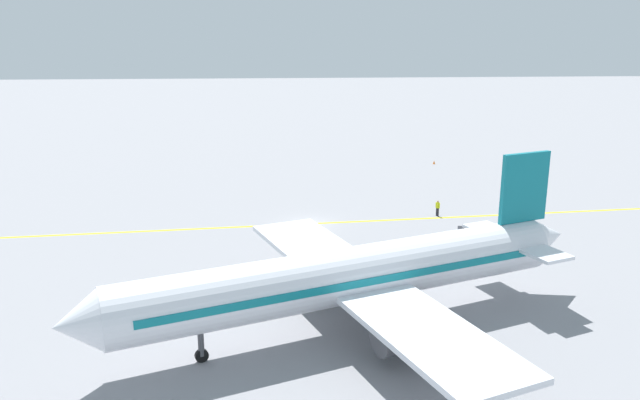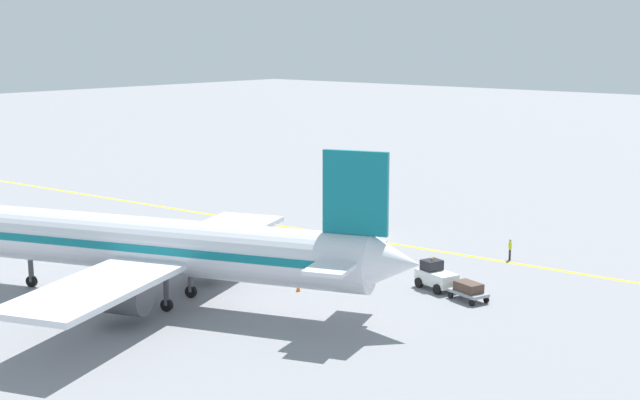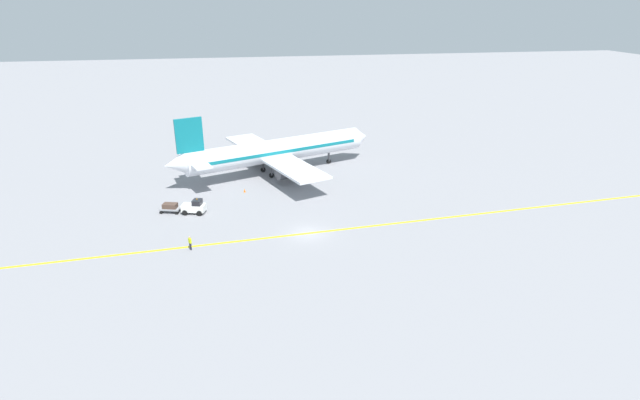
% 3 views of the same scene
% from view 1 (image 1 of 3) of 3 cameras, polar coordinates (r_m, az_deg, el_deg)
% --- Properties ---
extents(ground_plane, '(400.00, 400.00, 0.00)m').
position_cam_1_polar(ground_plane, '(62.89, -1.08, -2.19)').
color(ground_plane, gray).
extents(apron_yellow_centreline, '(9.50, 119.68, 0.01)m').
position_cam_1_polar(apron_yellow_centreline, '(62.89, -1.08, -2.19)').
color(apron_yellow_centreline, yellow).
rests_on(apron_yellow_centreline, ground).
extents(airplane_at_gate, '(28.06, 34.31, 10.60)m').
position_cam_1_polar(airplane_at_gate, '(40.11, 3.12, -6.94)').
color(airplane_at_gate, silver).
rests_on(airplane_at_gate, ground).
extents(baggage_tug_white, '(2.42, 3.30, 2.11)m').
position_cam_1_polar(baggage_tug_white, '(56.91, 13.44, -3.56)').
color(baggage_tug_white, white).
rests_on(baggage_tug_white, ground).
extents(baggage_cart_trailing, '(2.07, 2.89, 1.24)m').
position_cam_1_polar(baggage_cart_trailing, '(57.17, 16.73, -3.86)').
color(baggage_cart_trailing, gray).
rests_on(baggage_cart_trailing, ground).
extents(ground_crew_worker, '(0.51, 0.38, 1.68)m').
position_cam_1_polar(ground_crew_worker, '(66.50, 10.70, -0.67)').
color(ground_crew_worker, '#23232D').
rests_on(ground_crew_worker, ground).
extents(traffic_cone_near_nose, '(0.32, 0.32, 0.55)m').
position_cam_1_polar(traffic_cone_near_nose, '(49.40, 8.12, -6.99)').
color(traffic_cone_near_nose, orange).
rests_on(traffic_cone_near_nose, ground).
extents(traffic_cone_mid_apron, '(0.32, 0.32, 0.55)m').
position_cam_1_polar(traffic_cone_mid_apron, '(92.62, 10.39, 3.42)').
color(traffic_cone_mid_apron, orange).
rests_on(traffic_cone_mid_apron, ground).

